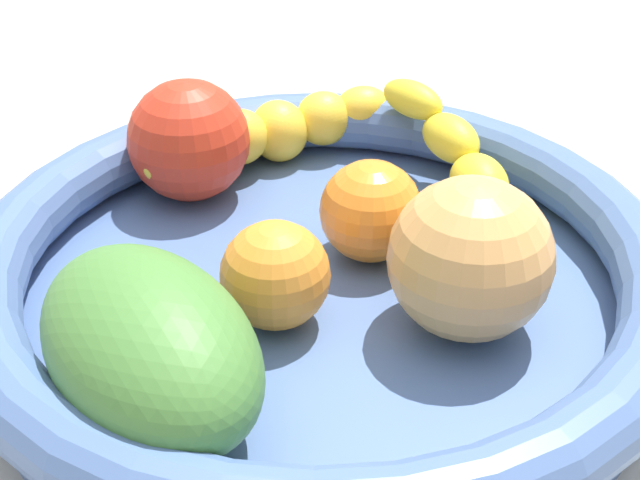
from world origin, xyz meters
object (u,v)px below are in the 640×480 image
at_px(orange_front, 371,211).
at_px(orange_mid_left, 275,275).
at_px(fruit_bowl, 320,277).
at_px(banana_draped_left, 284,129).
at_px(banana_draped_right, 475,186).
at_px(peach_blush, 470,259).
at_px(mango_green, 150,347).
at_px(tomato_red, 189,140).

bearing_deg(orange_front, orange_mid_left, 140.93).
xyz_separation_m(fruit_bowl, banana_draped_left, (0.14, 0.02, 0.02)).
distance_m(banana_draped_left, banana_draped_right, 0.14).
bearing_deg(banana_draped_right, orange_front, 109.41).
xyz_separation_m(orange_front, peach_blush, (-0.06, -0.04, 0.01)).
height_order(fruit_bowl, banana_draped_left, banana_draped_left).
height_order(banana_draped_right, orange_mid_left, banana_draped_right).
distance_m(orange_front, mango_green, 0.16).
relative_size(banana_draped_right, orange_front, 3.96).
relative_size(orange_front, peach_blush, 0.70).
bearing_deg(orange_front, peach_blush, -144.59).
bearing_deg(mango_green, orange_mid_left, -37.47).
bearing_deg(orange_mid_left, banana_draped_left, 1.21).
height_order(fruit_bowl, peach_blush, peach_blush).
height_order(peach_blush, tomato_red, peach_blush).
bearing_deg(tomato_red, orange_mid_left, -155.15).
bearing_deg(banana_draped_left, peach_blush, -150.20).
bearing_deg(banana_draped_right, banana_draped_left, 52.26).
xyz_separation_m(banana_draped_left, orange_mid_left, (-0.16, -0.00, 0.00)).
bearing_deg(mango_green, fruit_bowl, -37.83).
bearing_deg(peach_blush, tomato_red, 49.56).
bearing_deg(banana_draped_right, tomato_red, 74.60).
bearing_deg(peach_blush, orange_front, 35.41).
bearing_deg(orange_mid_left, orange_front, -39.07).
relative_size(fruit_bowl, mango_green, 2.81).
relative_size(banana_draped_right, orange_mid_left, 4.08).
xyz_separation_m(banana_draped_right, tomato_red, (0.04, 0.16, 0.00)).
distance_m(banana_draped_left, peach_blush, 0.19).
xyz_separation_m(orange_front, mango_green, (-0.12, 0.10, 0.01)).
height_order(orange_front, peach_blush, peach_blush).
height_order(banana_draped_left, peach_blush, peach_blush).
bearing_deg(banana_draped_left, fruit_bowl, -169.82).
relative_size(banana_draped_left, tomato_red, 2.53).
xyz_separation_m(orange_mid_left, tomato_red, (0.12, 0.06, 0.01)).
distance_m(peach_blush, tomato_red, 0.20).
distance_m(orange_mid_left, mango_green, 0.08).
distance_m(orange_mid_left, peach_blush, 0.09).
xyz_separation_m(fruit_bowl, banana_draped_right, (0.05, -0.08, 0.02)).
bearing_deg(fruit_bowl, orange_mid_left, 141.33).
bearing_deg(fruit_bowl, tomato_red, 38.83).
distance_m(banana_draped_right, orange_front, 0.06).
height_order(banana_draped_left, orange_mid_left, orange_mid_left).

